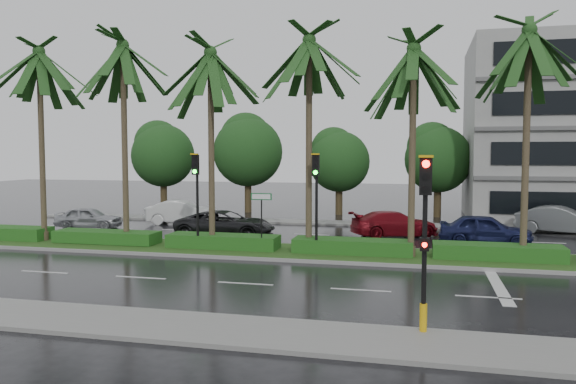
% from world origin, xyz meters
% --- Properties ---
extents(ground, '(120.00, 120.00, 0.00)m').
position_xyz_m(ground, '(0.00, 0.00, 0.00)').
color(ground, black).
rests_on(ground, ground).
extents(near_sidewalk, '(40.00, 2.40, 0.12)m').
position_xyz_m(near_sidewalk, '(0.00, -10.20, 0.06)').
color(near_sidewalk, slate).
rests_on(near_sidewalk, ground).
extents(far_sidewalk, '(40.00, 2.00, 0.12)m').
position_xyz_m(far_sidewalk, '(0.00, 12.00, 0.06)').
color(far_sidewalk, slate).
rests_on(far_sidewalk, ground).
extents(median, '(36.00, 4.00, 0.15)m').
position_xyz_m(median, '(0.00, 1.00, 0.08)').
color(median, gray).
rests_on(median, ground).
extents(hedge, '(35.20, 1.40, 0.60)m').
position_xyz_m(hedge, '(0.00, 1.00, 0.45)').
color(hedge, '#144717').
rests_on(hedge, median).
extents(lane_markings, '(34.00, 13.06, 0.01)m').
position_xyz_m(lane_markings, '(3.04, -0.43, 0.01)').
color(lane_markings, silver).
rests_on(lane_markings, ground).
extents(palm_row, '(26.30, 4.20, 10.30)m').
position_xyz_m(palm_row, '(-1.25, 1.02, 8.65)').
color(palm_row, '#403425').
rests_on(palm_row, median).
extents(signal_near, '(0.34, 0.45, 4.36)m').
position_xyz_m(signal_near, '(6.00, -9.39, 2.50)').
color(signal_near, black).
rests_on(signal_near, near_sidewalk).
extents(signal_median_left, '(0.34, 0.42, 4.36)m').
position_xyz_m(signal_median_left, '(-4.00, 0.30, 3.00)').
color(signal_median_left, black).
rests_on(signal_median_left, median).
extents(signal_median_right, '(0.34, 0.42, 4.36)m').
position_xyz_m(signal_median_right, '(1.50, 0.30, 3.00)').
color(signal_median_right, black).
rests_on(signal_median_right, median).
extents(street_sign, '(0.95, 0.09, 2.60)m').
position_xyz_m(street_sign, '(-1.00, 0.48, 2.12)').
color(street_sign, black).
rests_on(street_sign, median).
extents(bg_trees, '(33.00, 5.27, 7.61)m').
position_xyz_m(bg_trees, '(-0.32, 17.59, 4.58)').
color(bg_trees, '#3E311C').
rests_on(bg_trees, ground).
extents(car_silver, '(2.16, 4.06, 1.32)m').
position_xyz_m(car_silver, '(-13.46, 6.34, 0.66)').
color(car_silver, '#AAACB2').
rests_on(car_silver, ground).
extents(car_white, '(2.55, 4.81, 1.51)m').
position_xyz_m(car_white, '(-8.96, 9.74, 0.75)').
color(car_white, silver).
rests_on(car_white, ground).
extents(car_darkgrey, '(2.72, 5.40, 1.46)m').
position_xyz_m(car_darkgrey, '(-4.22, 4.72, 0.73)').
color(car_darkgrey, black).
rests_on(car_darkgrey, ground).
extents(car_red, '(3.73, 5.13, 1.38)m').
position_xyz_m(car_red, '(4.50, 7.39, 0.69)').
color(car_red, maroon).
rests_on(car_red, ground).
extents(car_blue, '(2.14, 4.55, 1.51)m').
position_xyz_m(car_blue, '(9.00, 5.66, 0.75)').
color(car_blue, '#191F4D').
rests_on(car_blue, ground).
extents(car_grey, '(3.16, 4.96, 1.54)m').
position_xyz_m(car_grey, '(13.50, 10.50, 0.77)').
color(car_grey, slate).
rests_on(car_grey, ground).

